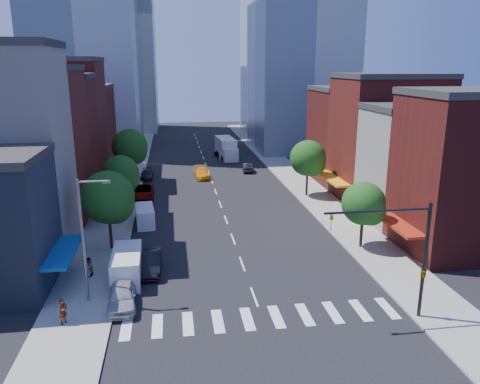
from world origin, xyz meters
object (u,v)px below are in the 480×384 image
object	(u,v)px
parked_car_rear	(147,175)
cargo_van_far	(145,216)
traffic_car_far	(220,153)
parked_car_second	(150,262)
cargo_van_near	(127,266)
pedestrian_near	(63,311)
taxi	(202,173)
traffic_car_oncoming	(247,167)
pedestrian_far	(89,267)
box_truck	(226,149)
parked_car_third	(143,192)
parked_car_front	(122,296)

from	to	relation	value
parked_car_rear	cargo_van_far	xyz separation A→B (m)	(0.76, -21.22, 0.33)
traffic_car_far	parked_car_second	bearing A→B (deg)	69.80
cargo_van_near	traffic_car_far	bearing A→B (deg)	74.62
parked_car_rear	pedestrian_near	world-z (taller)	pedestrian_near
cargo_van_far	taxi	xyz separation A→B (m)	(7.48, 20.74, -0.22)
traffic_car_oncoming	pedestrian_far	bearing A→B (deg)	67.50
parked_car_rear	pedestrian_far	world-z (taller)	pedestrian_far
cargo_van_near	pedestrian_far	bearing A→B (deg)	164.59
taxi	box_truck	xyz separation A→B (m)	(5.43, 14.72, 0.98)
box_truck	parked_car_second	bearing A→B (deg)	-108.85
cargo_van_near	taxi	world-z (taller)	cargo_van_near
parked_car_third	parked_car_rear	bearing A→B (deg)	89.32
pedestrian_near	box_truck	bearing A→B (deg)	15.01
taxi	box_truck	size ratio (longest dim) A/B	0.56
parked_car_second	parked_car_rear	bearing A→B (deg)	93.40
pedestrian_near	parked_car_second	bearing A→B (deg)	-2.35
parked_car_front	parked_car_third	distance (m)	28.11
parked_car_rear	box_truck	xyz separation A→B (m)	(13.67, 14.24, 1.09)
cargo_van_near	pedestrian_far	distance (m)	3.14
traffic_car_far	pedestrian_near	size ratio (longest dim) A/B	2.22
cargo_van_near	box_truck	bearing A→B (deg)	73.07
parked_car_front	parked_car_third	bearing A→B (deg)	86.70
parked_car_third	cargo_van_far	xyz separation A→B (m)	(0.76, -10.51, 0.17)
pedestrian_far	parked_car_rear	bearing A→B (deg)	-177.25
parked_car_rear	pedestrian_near	size ratio (longest dim) A/B	2.50
taxi	parked_car_second	bearing A→B (deg)	-103.78
parked_car_second	taxi	bearing A→B (deg)	79.15
cargo_van_near	taxi	size ratio (longest dim) A/B	1.07
cargo_van_far	box_truck	xyz separation A→B (m)	(12.91, 35.46, 0.77)
cargo_van_far	pedestrian_far	bearing A→B (deg)	-112.48
box_truck	pedestrian_far	xyz separation A→B (m)	(-16.71, -48.01, -0.78)
parked_car_front	parked_car_rear	bearing A→B (deg)	86.70
parked_car_third	cargo_van_far	size ratio (longest dim) A/B	1.21
parked_car_rear	box_truck	distance (m)	19.77
parked_car_rear	parked_car_front	bearing A→B (deg)	-89.44
parked_car_rear	traffic_car_far	world-z (taller)	traffic_car_far
parked_car_second	parked_car_third	size ratio (longest dim) A/B	0.86
box_truck	cargo_van_far	bearing A→B (deg)	-114.73
parked_car_second	pedestrian_far	distance (m)	4.82
parked_car_second	traffic_car_far	xyz separation A→B (m)	(10.93, 49.06, -0.15)
box_truck	pedestrian_near	world-z (taller)	box_truck
parked_car_front	cargo_van_near	bearing A→B (deg)	86.65
cargo_van_far	parked_car_front	bearing A→B (deg)	-98.11
parked_car_third	traffic_car_far	bearing A→B (deg)	63.85
cargo_van_near	box_truck	size ratio (longest dim) A/B	0.60
parked_car_front	traffic_car_oncoming	world-z (taller)	parked_car_front
traffic_car_far	parked_car_rear	bearing A→B (deg)	43.82
taxi	pedestrian_far	bearing A→B (deg)	-111.25
cargo_van_far	pedestrian_far	world-z (taller)	cargo_van_far
parked_car_second	parked_car_third	world-z (taller)	parked_car_second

